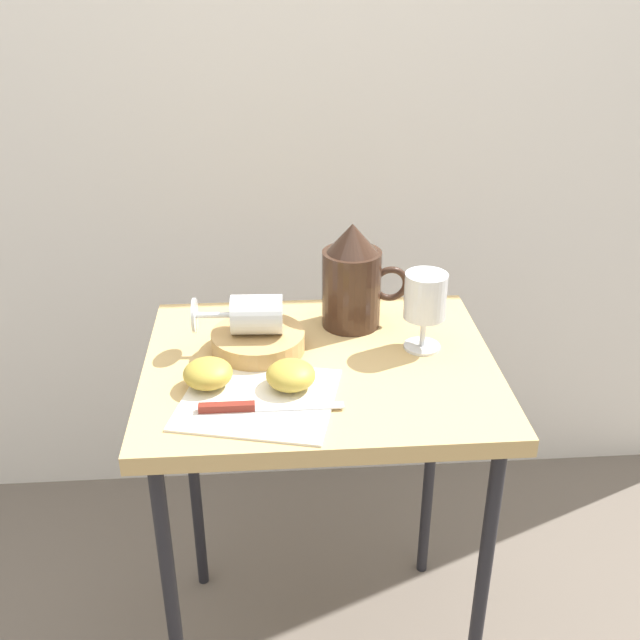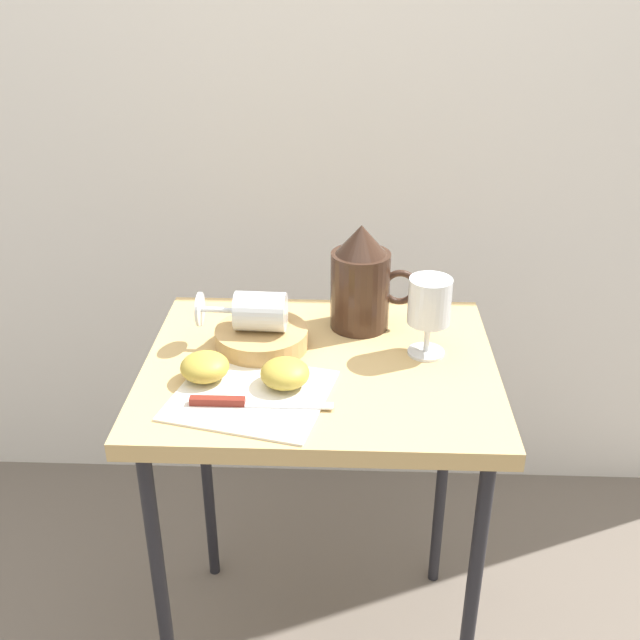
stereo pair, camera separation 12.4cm
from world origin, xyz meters
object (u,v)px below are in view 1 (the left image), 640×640
(table, at_px, (320,396))
(basket_tray, at_px, (258,341))
(knife, at_px, (250,407))
(apple_half_left, at_px, (208,373))
(pitcher, at_px, (352,285))
(wine_glass_upright, at_px, (425,300))
(wine_glass_tipped_near, at_px, (254,315))
(apple_half_right, at_px, (291,375))

(table, relative_size, basket_tray, 4.32)
(knife, bearing_deg, apple_half_left, 131.36)
(basket_tray, bearing_deg, pitcher, 26.93)
(basket_tray, height_order, pitcher, pitcher)
(pitcher, relative_size, wine_glass_upright, 1.40)
(basket_tray, bearing_deg, table, -25.20)
(basket_tray, relative_size, wine_glass_tipped_near, 1.05)
(table, distance_m, wine_glass_upright, 0.24)
(wine_glass_tipped_near, distance_m, knife, 0.20)
(wine_glass_tipped_near, bearing_deg, wine_glass_upright, -2.39)
(pitcher, xyz_separation_m, wine_glass_tipped_near, (-0.18, -0.09, -0.01))
(table, relative_size, apple_half_right, 8.86)
(table, xyz_separation_m, pitcher, (0.07, 0.14, 0.15))
(table, xyz_separation_m, wine_glass_tipped_near, (-0.11, 0.05, 0.14))
(wine_glass_tipped_near, relative_size, apple_half_left, 1.96)
(pitcher, distance_m, knife, 0.34)
(pitcher, relative_size, apple_half_right, 2.49)
(wine_glass_tipped_near, bearing_deg, table, -24.22)
(basket_tray, height_order, apple_half_right, apple_half_right)
(apple_half_right, height_order, knife, apple_half_right)
(apple_half_left, height_order, apple_half_right, same)
(pitcher, bearing_deg, apple_half_right, -119.00)
(apple_half_right, bearing_deg, basket_tray, 111.63)
(table, distance_m, basket_tray, 0.14)
(basket_tray, height_order, apple_half_left, apple_half_left)
(table, height_order, basket_tray, basket_tray)
(apple_half_right, bearing_deg, wine_glass_tipped_near, 113.59)
(basket_tray, distance_m, wine_glass_upright, 0.30)
(wine_glass_upright, xyz_separation_m, apple_half_right, (-0.23, -0.12, -0.07))
(wine_glass_tipped_near, height_order, apple_half_left, wine_glass_tipped_near)
(table, distance_m, knife, 0.20)
(knife, bearing_deg, wine_glass_tipped_near, 87.65)
(wine_glass_tipped_near, height_order, knife, wine_glass_tipped_near)
(wine_glass_upright, relative_size, wine_glass_tipped_near, 0.91)
(pitcher, height_order, wine_glass_tipped_near, pitcher)
(pitcher, height_order, knife, pitcher)
(apple_half_left, xyz_separation_m, apple_half_right, (0.13, -0.01, 0.00))
(basket_tray, xyz_separation_m, pitcher, (0.17, 0.09, 0.06))
(pitcher, bearing_deg, table, -116.62)
(apple_half_left, relative_size, apple_half_right, 1.00)
(table, bearing_deg, basket_tray, 154.80)
(wine_glass_upright, distance_m, wine_glass_tipped_near, 0.29)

